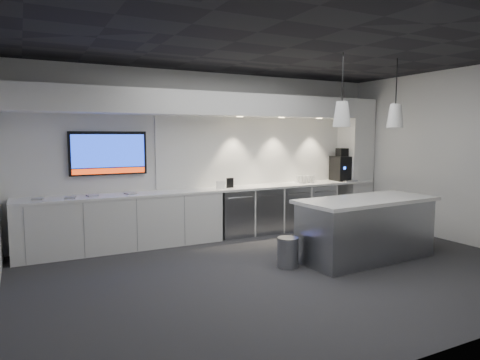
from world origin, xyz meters
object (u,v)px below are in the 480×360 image
wall_tv (109,153)px  coffee_machine (342,167)px  island (366,228)px  bin (288,252)px

wall_tv → coffee_machine: size_ratio=1.83×
wall_tv → coffee_machine: wall_tv is taller
wall_tv → island: bearing=-37.9°
island → coffee_machine: size_ratio=3.26×
island → coffee_machine: (1.49, 2.30, 0.71)m
wall_tv → bin: size_ratio=2.96×
bin → coffee_machine: 3.59m
island → wall_tv: bearing=138.8°
island → bin: bearing=167.7°
wall_tv → bin: 3.36m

